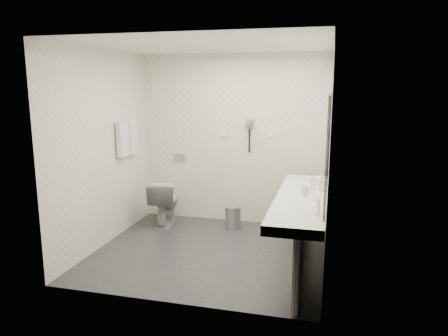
# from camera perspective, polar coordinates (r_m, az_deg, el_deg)

# --- Properties ---
(floor) EXTENTS (2.80, 2.80, 0.00)m
(floor) POSITION_cam_1_polar(r_m,az_deg,el_deg) (5.41, -1.97, -11.20)
(floor) COLOR #2B2B31
(floor) RESTS_ON ground
(ceiling) EXTENTS (2.80, 2.80, 0.00)m
(ceiling) POSITION_cam_1_polar(r_m,az_deg,el_deg) (5.02, -2.17, 16.21)
(ceiling) COLOR white
(ceiling) RESTS_ON wall_back
(wall_back) EXTENTS (2.80, 0.00, 2.80)m
(wall_back) POSITION_cam_1_polar(r_m,az_deg,el_deg) (6.31, 1.27, 3.82)
(wall_back) COLOR white
(wall_back) RESTS_ON floor
(wall_front) EXTENTS (2.80, 0.00, 2.80)m
(wall_front) POSITION_cam_1_polar(r_m,az_deg,el_deg) (3.86, -7.51, -1.05)
(wall_front) COLOR white
(wall_front) RESTS_ON floor
(wall_left) EXTENTS (0.00, 2.60, 2.60)m
(wall_left) POSITION_cam_1_polar(r_m,az_deg,el_deg) (5.62, -15.90, 2.47)
(wall_left) COLOR white
(wall_left) RESTS_ON floor
(wall_right) EXTENTS (0.00, 2.60, 2.60)m
(wall_right) POSITION_cam_1_polar(r_m,az_deg,el_deg) (4.87, 13.96, 1.26)
(wall_right) COLOR white
(wall_right) RESTS_ON floor
(vanity_counter) EXTENTS (0.55, 2.20, 0.10)m
(vanity_counter) POSITION_cam_1_polar(r_m,az_deg,el_deg) (4.78, 10.38, -4.30)
(vanity_counter) COLOR white
(vanity_counter) RESTS_ON floor
(vanity_panel) EXTENTS (0.03, 2.15, 0.75)m
(vanity_panel) POSITION_cam_1_polar(r_m,az_deg,el_deg) (4.90, 10.49, -9.11)
(vanity_panel) COLOR #9A9691
(vanity_panel) RESTS_ON floor
(vanity_post_near) EXTENTS (0.06, 0.06, 0.75)m
(vanity_post_near) POSITION_cam_1_polar(r_m,az_deg,el_deg) (3.95, 9.84, -14.30)
(vanity_post_near) COLOR silver
(vanity_post_near) RESTS_ON floor
(vanity_post_far) EXTENTS (0.06, 0.06, 0.75)m
(vanity_post_far) POSITION_cam_1_polar(r_m,az_deg,el_deg) (5.89, 11.50, -5.67)
(vanity_post_far) COLOR silver
(vanity_post_far) RESTS_ON floor
(mirror) EXTENTS (0.02, 2.20, 1.05)m
(mirror) POSITION_cam_1_polar(r_m,az_deg,el_deg) (4.64, 13.87, 3.29)
(mirror) COLOR #B2BCC6
(mirror) RESTS_ON wall_right
(basin_near) EXTENTS (0.40, 0.31, 0.05)m
(basin_near) POSITION_cam_1_polar(r_m,az_deg,el_deg) (4.14, 9.74, -6.19)
(basin_near) COLOR white
(basin_near) RESTS_ON vanity_counter
(basin_far) EXTENTS (0.40, 0.31, 0.05)m
(basin_far) POSITION_cam_1_polar(r_m,az_deg,el_deg) (5.40, 10.89, -2.14)
(basin_far) COLOR white
(basin_far) RESTS_ON vanity_counter
(faucet_near) EXTENTS (0.04, 0.04, 0.15)m
(faucet_near) POSITION_cam_1_polar(r_m,az_deg,el_deg) (4.11, 12.50, -5.14)
(faucet_near) COLOR silver
(faucet_near) RESTS_ON vanity_counter
(faucet_far) EXTENTS (0.04, 0.04, 0.15)m
(faucet_far) POSITION_cam_1_polar(r_m,az_deg,el_deg) (5.37, 13.00, -1.31)
(faucet_far) COLOR silver
(faucet_far) RESTS_ON vanity_counter
(soap_bottle_a) EXTENTS (0.06, 0.06, 0.10)m
(soap_bottle_a) POSITION_cam_1_polar(r_m,az_deg,el_deg) (4.88, 11.01, -2.77)
(soap_bottle_a) COLOR white
(soap_bottle_a) RESTS_ON vanity_counter
(soap_bottle_b) EXTENTS (0.07, 0.07, 0.08)m
(soap_bottle_b) POSITION_cam_1_polar(r_m,az_deg,el_deg) (4.96, 10.68, -2.67)
(soap_bottle_b) COLOR white
(soap_bottle_b) RESTS_ON vanity_counter
(soap_bottle_c) EXTENTS (0.06, 0.06, 0.12)m
(soap_bottle_c) POSITION_cam_1_polar(r_m,az_deg,el_deg) (4.73, 10.85, -3.11)
(soap_bottle_c) COLOR white
(soap_bottle_c) RESTS_ON vanity_counter
(glass_left) EXTENTS (0.07, 0.07, 0.10)m
(glass_left) POSITION_cam_1_polar(r_m,az_deg,el_deg) (5.04, 13.00, -2.43)
(glass_left) COLOR silver
(glass_left) RESTS_ON vanity_counter
(glass_right) EXTENTS (0.08, 0.08, 0.12)m
(glass_right) POSITION_cam_1_polar(r_m,az_deg,el_deg) (5.08, 11.88, -2.14)
(glass_right) COLOR silver
(glass_right) RESTS_ON vanity_counter
(toilet) EXTENTS (0.48, 0.72, 0.68)m
(toilet) POSITION_cam_1_polar(r_m,az_deg,el_deg) (6.38, -7.98, -4.56)
(toilet) COLOR white
(toilet) RESTS_ON floor
(flush_plate) EXTENTS (0.18, 0.02, 0.12)m
(flush_plate) POSITION_cam_1_polar(r_m,az_deg,el_deg) (6.59, -5.99, 1.43)
(flush_plate) COLOR #B2B5BA
(flush_plate) RESTS_ON wall_back
(pedal_bin) EXTENTS (0.24, 0.24, 0.32)m
(pedal_bin) POSITION_cam_1_polar(r_m,az_deg,el_deg) (6.17, 1.22, -6.74)
(pedal_bin) COLOR #B2B5BA
(pedal_bin) RESTS_ON floor
(bin_lid) EXTENTS (0.23, 0.23, 0.02)m
(bin_lid) POSITION_cam_1_polar(r_m,az_deg,el_deg) (6.12, 1.22, -5.25)
(bin_lid) COLOR #B2B5BA
(bin_lid) RESTS_ON pedal_bin
(towel_rail) EXTENTS (0.02, 0.62, 0.02)m
(towel_rail) POSITION_cam_1_polar(r_m,az_deg,el_deg) (6.04, -13.03, 6.07)
(towel_rail) COLOR silver
(towel_rail) RESTS_ON wall_left
(towel_near) EXTENTS (0.07, 0.24, 0.48)m
(towel_near) POSITION_cam_1_polar(r_m,az_deg,el_deg) (5.94, -13.46, 3.82)
(towel_near) COLOR white
(towel_near) RESTS_ON towel_rail
(towel_far) EXTENTS (0.07, 0.24, 0.48)m
(towel_far) POSITION_cam_1_polar(r_m,az_deg,el_deg) (6.18, -12.26, 4.16)
(towel_far) COLOR white
(towel_far) RESTS_ON towel_rail
(dryer_cradle) EXTENTS (0.10, 0.04, 0.14)m
(dryer_cradle) POSITION_cam_1_polar(r_m,az_deg,el_deg) (6.20, 3.48, 6.00)
(dryer_cradle) COLOR gray
(dryer_cradle) RESTS_ON wall_back
(dryer_barrel) EXTENTS (0.08, 0.14, 0.08)m
(dryer_barrel) POSITION_cam_1_polar(r_m,az_deg,el_deg) (6.13, 3.36, 6.22)
(dryer_barrel) COLOR gray
(dryer_barrel) RESTS_ON dryer_cradle
(dryer_cord) EXTENTS (0.02, 0.02, 0.35)m
(dryer_cord) POSITION_cam_1_polar(r_m,az_deg,el_deg) (6.22, 3.43, 3.69)
(dryer_cord) COLOR black
(dryer_cord) RESTS_ON dryer_cradle
(switch_plate_a) EXTENTS (0.09, 0.02, 0.09)m
(switch_plate_a) POSITION_cam_1_polar(r_m,az_deg,el_deg) (6.32, -0.08, 4.75)
(switch_plate_a) COLOR white
(switch_plate_a) RESTS_ON wall_back
(switch_plate_b) EXTENTS (0.09, 0.02, 0.09)m
(switch_plate_b) POSITION_cam_1_polar(r_m,az_deg,el_deg) (6.19, 6.23, 4.54)
(switch_plate_b) COLOR white
(switch_plate_b) RESTS_ON wall_back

